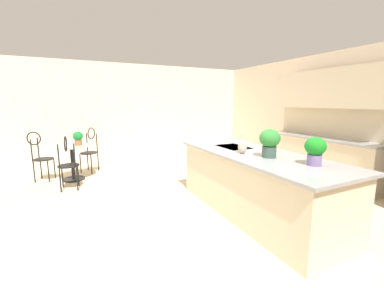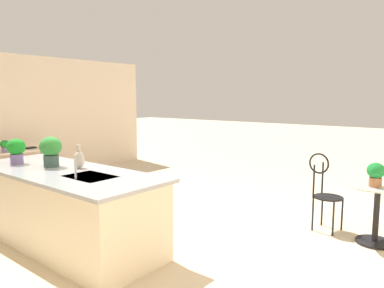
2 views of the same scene
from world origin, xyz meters
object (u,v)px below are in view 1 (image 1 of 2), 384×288
at_px(chair_near_window, 90,148).
at_px(chair_toward_desk, 40,154).
at_px(potted_plant_on_table, 78,137).
at_px(potted_plant_counter_near, 270,141).
at_px(potted_plant_counter_far, 315,149).
at_px(vase_on_counter, 243,146).
at_px(chair_by_island, 68,160).
at_px(bistro_table, 72,159).

bearing_deg(chair_near_window, chair_toward_desk, -72.37).
xyz_separation_m(potted_plant_on_table, potted_plant_counter_near, (3.25, 2.23, 0.23)).
relative_size(potted_plant_counter_far, potted_plant_counter_near, 0.87).
distance_m(potted_plant_counter_far, vase_on_counter, 0.97).
height_order(chair_by_island, potted_plant_on_table, chair_by_island).
xyz_separation_m(potted_plant_on_table, vase_on_counter, (2.90, 2.06, 0.13)).
bearing_deg(potted_plant_counter_far, chair_by_island, -140.21).
distance_m(bistro_table, chair_near_window, 0.69).
height_order(bistro_table, potted_plant_counter_near, potted_plant_counter_near).
height_order(bistro_table, potted_plant_counter_far, potted_plant_counter_far).
bearing_deg(chair_near_window, potted_plant_counter_near, 27.47).
xyz_separation_m(chair_toward_desk, potted_plant_counter_near, (3.49, 2.96, 0.56)).
relative_size(potted_plant_counter_far, vase_on_counter, 1.15).
bearing_deg(chair_toward_desk, vase_on_counter, 41.69).
distance_m(chair_near_window, potted_plant_on_table, 0.69).
bearing_deg(potted_plant_on_table, chair_near_window, 155.79).
relative_size(bistro_table, vase_on_counter, 2.78).
distance_m(chair_by_island, potted_plant_counter_near, 3.60).
bearing_deg(chair_near_window, bistro_table, -35.32).
xyz_separation_m(potted_plant_counter_far, vase_on_counter, (-0.90, -0.34, -0.08)).
height_order(chair_near_window, vase_on_counter, vase_on_counter).
bearing_deg(potted_plant_counter_far, chair_toward_desk, -142.17).
relative_size(chair_by_island, vase_on_counter, 3.62).
relative_size(chair_near_window, chair_toward_desk, 1.00).
xyz_separation_m(bistro_table, potted_plant_counter_far, (3.80, 2.54, 0.66)).
bearing_deg(chair_near_window, potted_plant_counter_far, 26.28).
bearing_deg(chair_by_island, potted_plant_counter_near, 43.33).
relative_size(chair_toward_desk, potted_plant_counter_far, 3.16).
relative_size(chair_near_window, vase_on_counter, 3.62).
bearing_deg(potted_plant_counter_near, potted_plant_on_table, -145.55).
distance_m(bistro_table, potted_plant_counter_far, 4.62).
xyz_separation_m(chair_near_window, chair_toward_desk, (0.31, -0.99, 0.00)).
xyz_separation_m(chair_by_island, potted_plant_counter_far, (3.14, 2.61, 0.54)).
relative_size(bistro_table, chair_by_island, 0.77).
height_order(chair_by_island, chair_toward_desk, same).
xyz_separation_m(chair_near_window, potted_plant_counter_far, (4.35, 2.15, 0.54)).
height_order(bistro_table, potted_plant_on_table, potted_plant_on_table).
bearing_deg(potted_plant_on_table, potted_plant_counter_far, 32.29).
relative_size(chair_near_window, potted_plant_counter_far, 3.16).
relative_size(chair_toward_desk, potted_plant_on_table, 3.63).
distance_m(chair_near_window, potted_plant_counter_near, 4.32).
height_order(chair_by_island, vase_on_counter, vase_on_counter).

